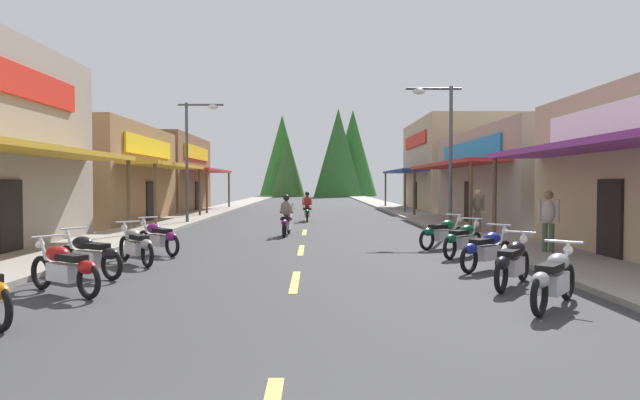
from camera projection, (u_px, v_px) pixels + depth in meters
The scene contains 24 objects.
ground at pixel (308, 216), 33.65m from camera, with size 10.77×92.91×0.10m, color #38383A.
sidewalk_left at pixel (202, 214), 33.57m from camera, with size 2.57×92.91×0.12m, color gray.
sidewalk_right at pixel (413, 214), 33.72m from camera, with size 2.57×92.91×0.12m, color gray.
centerline_dashes at pixel (309, 212), 37.42m from camera, with size 0.16×69.01×0.01m.
storefront_left_middle at pixel (64, 174), 26.85m from camera, with size 10.48×10.22×4.91m.
storefront_left_far at pixel (140, 174), 37.67m from camera, with size 9.93×10.16×5.32m.
storefront_right_middle at pixel (546, 177), 25.97m from camera, with size 9.40×13.05×4.58m.
storefront_right_far at pixel (460, 166), 39.60m from camera, with size 8.51×11.02×6.62m.
streetlamp_left at pixel (194, 145), 25.75m from camera, with size 2.19×0.30×5.89m.
streetlamp_right at pixel (442, 137), 20.95m from camera, with size 2.19×0.30×5.81m.
motorcycle_parked_right_0 at pixel (554, 278), 8.45m from camera, with size 1.46×1.70×1.04m.
motorcycle_parked_right_1 at pixel (512, 262), 10.19m from camera, with size 1.34×1.79×1.04m.
motorcycle_parked_right_2 at pixel (487, 249), 12.16m from camera, with size 1.68×1.48×1.04m.
motorcycle_parked_right_3 at pixel (463, 239), 14.35m from camera, with size 1.52×1.64×1.04m.
motorcycle_parked_right_4 at pixel (443, 233), 16.21m from camera, with size 1.76×1.38×1.04m.
motorcycle_parked_left_1 at pixel (65, 267), 9.51m from camera, with size 1.82×1.29×1.04m.
motorcycle_parked_left_2 at pixel (90, 254), 11.25m from camera, with size 1.87×1.22×1.04m.
motorcycle_parked_left_3 at pixel (136, 244), 13.08m from camera, with size 1.42×1.73×1.04m.
motorcycle_parked_left_4 at pixel (158, 237), 14.85m from camera, with size 1.63×1.54×1.04m.
rider_cruising_lead at pixel (286, 219), 20.15m from camera, with size 0.60×2.14×1.57m.
rider_cruising_trailing at pixel (307, 209), 27.85m from camera, with size 0.60×2.14×1.57m.
pedestrian_by_shop at pixel (548, 218), 14.48m from camera, with size 0.46×0.43×1.80m.
pedestrian_browsing at pixel (477, 208), 20.47m from camera, with size 0.57×0.30×1.78m.
treeline_backdrop at pixel (329, 157), 81.98m from camera, with size 18.37×11.16×13.47m.
Camera 1 is at (0.38, -2.16, 1.99)m, focal length 29.87 mm.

